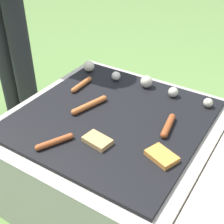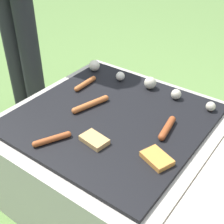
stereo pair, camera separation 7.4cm
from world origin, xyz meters
TOP-DOWN VIEW (x-y plane):
  - ground_plane at (0.00, 0.00)m, footprint 14.00×14.00m
  - grill at (0.00, 0.00)m, footprint 0.85×0.85m
  - sausage_mid_left at (-0.08, -0.27)m, footprint 0.08×0.14m
  - sausage_front_left at (-0.12, 0.00)m, footprint 0.07×0.19m
  - sausage_front_center at (0.24, 0.05)m, footprint 0.05×0.16m
  - sausage_mid_right at (-0.26, 0.13)m, footprint 0.03×0.16m
  - bread_slice_center at (0.29, -0.13)m, footprint 0.13×0.11m
  - bread_slice_right at (0.05, -0.18)m, footprint 0.11×0.08m
  - mushroom_row at (-0.05, 0.29)m, footprint 0.70×0.07m

SIDE VIEW (x-z plane):
  - ground_plane at x=0.00m, z-range 0.00..0.00m
  - grill at x=0.00m, z-range 0.00..0.45m
  - bread_slice_center at x=0.29m, z-range 0.45..0.47m
  - bread_slice_right at x=0.05m, z-range 0.45..0.47m
  - sausage_mid_left at x=-0.08m, z-range 0.45..0.47m
  - sausage_mid_right at x=-0.26m, z-range 0.45..0.47m
  - sausage_front_left at x=-0.12m, z-range 0.45..0.47m
  - sausage_front_center at x=0.24m, z-range 0.45..0.48m
  - mushroom_row at x=-0.05m, z-range 0.44..0.50m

